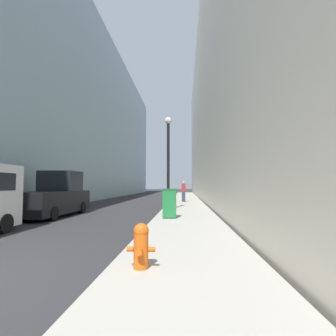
# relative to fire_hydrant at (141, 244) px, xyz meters

# --- Properties ---
(sidewalk_right) EXTENTS (2.91, 60.00, 0.15)m
(sidewalk_right) POSITION_rel_fire_hydrant_xyz_m (0.84, 17.10, -0.48)
(sidewalk_right) COLOR #ADA89E
(sidewalk_right) RESTS_ON ground
(building_left_glass) EXTENTS (12.00, 60.00, 19.68)m
(building_left_glass) POSITION_rel_fire_hydrant_xyz_m (-14.17, 25.10, 9.28)
(building_left_glass) COLOR #99B7C6
(building_left_glass) RESTS_ON ground
(building_right_stone) EXTENTS (12.00, 60.00, 20.93)m
(building_right_stone) POSITION_rel_fire_hydrant_xyz_m (8.40, 25.10, 9.91)
(building_right_stone) COLOR beige
(building_right_stone) RESTS_ON ground
(fire_hydrant) EXTENTS (0.50, 0.38, 0.78)m
(fire_hydrant) POSITION_rel_fire_hydrant_xyz_m (0.00, 0.00, 0.00)
(fire_hydrant) COLOR #D15614
(fire_hydrant) RESTS_ON sidewalk_right
(trash_bin) EXTENTS (0.60, 0.57, 1.28)m
(trash_bin) POSITION_rel_fire_hydrant_xyz_m (0.09, 7.03, 0.25)
(trash_bin) COLOR #1E7538
(trash_bin) RESTS_ON sidewalk_right
(lamppost) EXTENTS (0.42, 0.42, 5.51)m
(lamppost) POSITION_rel_fire_hydrant_xyz_m (-0.20, 10.80, 2.70)
(lamppost) COLOR black
(lamppost) RESTS_ON sidewalk_right
(pickup_truck) EXTENTS (2.10, 5.32, 2.35)m
(pickup_truck) POSITION_rel_fire_hydrant_xyz_m (-6.04, 8.65, 0.40)
(pickup_truck) COLOR black
(pickup_truck) RESTS_ON ground
(pedestrian_on_sidewalk) EXTENTS (0.36, 0.23, 1.78)m
(pedestrian_on_sidewalk) POSITION_rel_fire_hydrant_xyz_m (0.66, 18.21, 0.48)
(pedestrian_on_sidewalk) COLOR #2D3347
(pedestrian_on_sidewalk) RESTS_ON sidewalk_right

